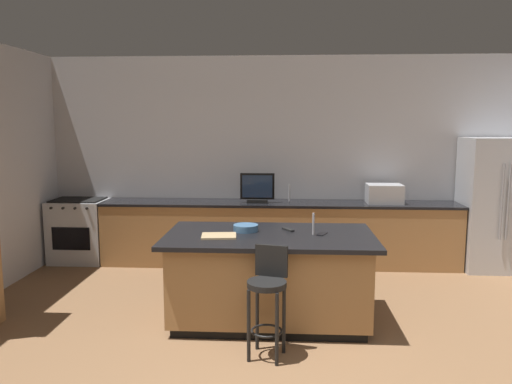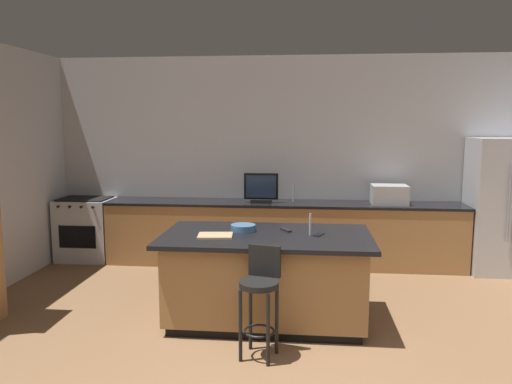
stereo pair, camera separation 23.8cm
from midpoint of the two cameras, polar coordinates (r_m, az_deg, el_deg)
The scene contains 14 objects.
wall_back at distance 7.34m, azimuth 4.36°, elevation 3.76°, with size 7.24×0.12×2.96m, color #BCBCC1.
counter_back at distance 7.11m, azimuth 4.05°, elevation -4.77°, with size 5.02×0.62×0.90m.
kitchen_island at distance 5.12m, azimuth 2.54°, elevation -9.72°, with size 2.09×1.18×0.91m.
refrigerator at distance 7.49m, azimuth 27.03°, elevation -1.43°, with size 0.81×0.74×1.81m.
range_oven at distance 7.75m, azimuth -18.00°, elevation -4.03°, with size 0.77×0.63×0.92m.
microwave at distance 7.12m, azimuth 15.93°, elevation -0.29°, with size 0.48×0.36×0.26m, color #B7BABF.
tv_monitor at distance 6.96m, azimuth 1.57°, elevation 0.33°, with size 0.48×0.16×0.42m.
sink_faucet_back at distance 7.10m, azimuth 5.28°, elevation -0.13°, with size 0.02×0.02×0.24m, color #B2B2B7.
sink_faucet_island at distance 4.97m, azimuth 7.58°, elevation -3.70°, with size 0.02×0.02×0.22m, color #B2B2B7.
bar_stool_center at distance 4.36m, azimuth 2.09°, elevation -11.38°, with size 0.35×0.37×0.96m.
fruit_bowl at distance 5.14m, azimuth -0.15°, elevation -4.12°, with size 0.26×0.26×0.07m, color #3F668C.
cell_phone at distance 5.02m, azimuth 8.55°, elevation -4.84°, with size 0.07×0.15×0.01m, color black.
tv_remote at distance 5.17m, azimuth 4.73°, elevation -4.34°, with size 0.04×0.17×0.02m, color black.
cutting_board at distance 4.91m, azimuth -3.30°, elevation -4.99°, with size 0.34×0.26×0.02m, color tan.
Camera 2 is at (0.29, -2.87, 2.02)m, focal length 34.98 mm.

